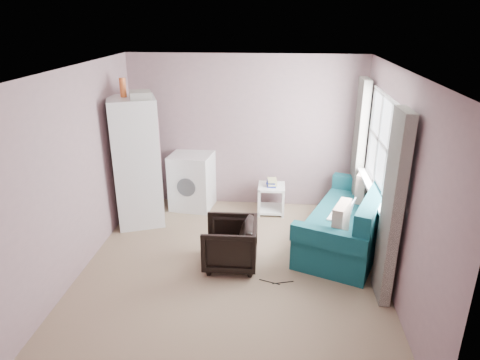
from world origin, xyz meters
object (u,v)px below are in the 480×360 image
object	(u,v)px
armchair	(230,242)
fridge	(137,161)
sofa	(351,223)
washing_machine	(193,179)
side_table	(271,197)

from	to	relation	value
armchair	fridge	distance (m)	2.02
sofa	armchair	bearing A→B (deg)	-135.58
sofa	fridge	bearing A→B (deg)	-166.41
washing_machine	sofa	xyz separation A→B (m)	(2.46, -1.08, -0.15)
fridge	side_table	bearing A→B (deg)	-6.92
washing_machine	fridge	bearing A→B (deg)	-131.24
armchair	washing_machine	xyz separation A→B (m)	(-0.83, 1.77, 0.14)
side_table	sofa	world-z (taller)	sofa
side_table	sofa	size ratio (longest dim) A/B	0.26
side_table	armchair	bearing A→B (deg)	-106.72
fridge	sofa	xyz separation A→B (m)	(3.17, -0.45, -0.65)
fridge	washing_machine	size ratio (longest dim) A/B	2.38
fridge	side_table	size ratio (longest dim) A/B	3.82
washing_machine	side_table	bearing A→B (deg)	1.56
fridge	washing_machine	distance (m)	1.08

